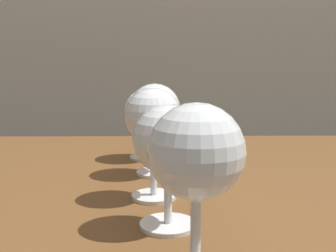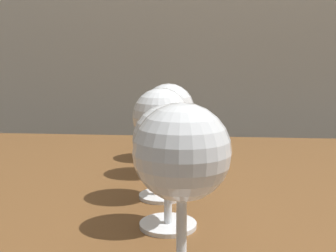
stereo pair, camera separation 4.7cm
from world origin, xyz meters
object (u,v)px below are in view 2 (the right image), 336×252
at_px(wine_glass_white, 169,111).
at_px(wine_glass_port, 165,113).
at_px(wine_glass_chardonnay, 168,142).
at_px(wine_glass_amber, 161,119).
at_px(wine_glass_rose, 182,156).

xyz_separation_m(wine_glass_white, wine_glass_port, (-0.02, 0.11, -0.02)).
height_order(wine_glass_chardonnay, wine_glass_amber, wine_glass_amber).
distance_m(wine_glass_rose, wine_glass_chardonnay, 0.12).
bearing_deg(wine_glass_port, wine_glass_white, -81.08).
bearing_deg(wine_glass_white, wine_glass_chardonnay, -85.18).
height_order(wine_glass_amber, wine_glass_port, wine_glass_amber).
xyz_separation_m(wine_glass_chardonnay, wine_glass_port, (-0.04, 0.33, -0.01)).
relative_size(wine_glass_rose, wine_glass_chardonnay, 1.11).
height_order(wine_glass_amber, wine_glass_white, wine_glass_amber).
distance_m(wine_glass_amber, wine_glass_port, 0.23).
bearing_deg(wine_glass_white, wine_glass_port, 98.92).
height_order(wine_glass_rose, wine_glass_port, wine_glass_rose).
bearing_deg(wine_glass_amber, wine_glass_white, 90.09).
relative_size(wine_glass_chardonnay, wine_glass_white, 0.95).
relative_size(wine_glass_chardonnay, wine_glass_port, 1.07).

